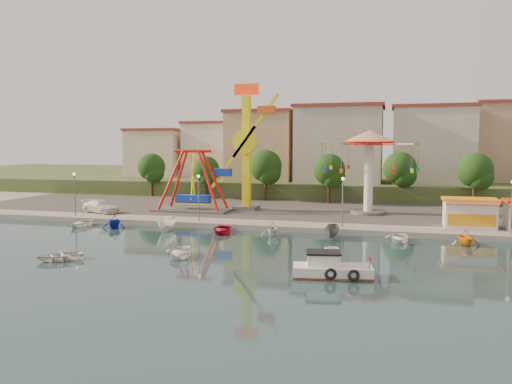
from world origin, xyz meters
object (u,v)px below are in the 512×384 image
(kamikaze_tower, at_px, (248,150))
(wave_swinger, at_px, (369,153))
(pirate_ship_ride, at_px, (193,182))
(van, at_px, (101,206))
(rowboat_a, at_px, (180,252))
(skiff, at_px, (331,259))
(cabin_motorboat, at_px, (330,270))

(kamikaze_tower, height_order, wave_swinger, kamikaze_tower)
(pirate_ship_ride, height_order, van, pirate_ship_ride)
(rowboat_a, relative_size, van, 0.72)
(skiff, relative_size, van, 0.70)
(kamikaze_tower, xyz_separation_m, rowboat_a, (1.50, -25.54, -8.10))
(pirate_ship_ride, xyz_separation_m, skiff, (20.70, -23.42, -3.65))
(kamikaze_tower, distance_m, rowboat_a, 26.83)
(wave_swinger, relative_size, van, 2.11)
(cabin_motorboat, relative_size, rowboat_a, 1.46)
(wave_swinger, bearing_deg, van, -166.33)
(rowboat_a, bearing_deg, kamikaze_tower, 78.87)
(wave_swinger, bearing_deg, skiff, -93.05)
(cabin_motorboat, xyz_separation_m, van, (-31.56, 21.11, 0.88))
(cabin_motorboat, bearing_deg, wave_swinger, 77.37)
(van, bearing_deg, pirate_ship_ride, -46.67)
(pirate_ship_ride, bearing_deg, cabin_motorboat, -50.97)
(skiff, bearing_deg, cabin_motorboat, -87.00)
(van, bearing_deg, cabin_motorboat, -104.12)
(pirate_ship_ride, distance_m, rowboat_a, 24.48)
(pirate_ship_ride, relative_size, van, 1.82)
(cabin_motorboat, bearing_deg, rowboat_a, 156.26)
(wave_swinger, distance_m, rowboat_a, 30.54)
(pirate_ship_ride, xyz_separation_m, wave_swinger, (22.12, 3.30, 3.80))
(kamikaze_tower, distance_m, skiff, 30.74)
(kamikaze_tower, xyz_separation_m, skiff, (14.02, -26.23, -7.76))
(cabin_motorboat, height_order, rowboat_a, cabin_motorboat)
(pirate_ship_ride, xyz_separation_m, cabin_motorboat, (20.90, -25.78, -3.88))
(cabin_motorboat, relative_size, van, 1.05)
(cabin_motorboat, distance_m, rowboat_a, 13.09)
(wave_swinger, distance_m, cabin_motorboat, 30.10)
(kamikaze_tower, bearing_deg, van, -156.66)
(wave_swinger, bearing_deg, cabin_motorboat, -92.39)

